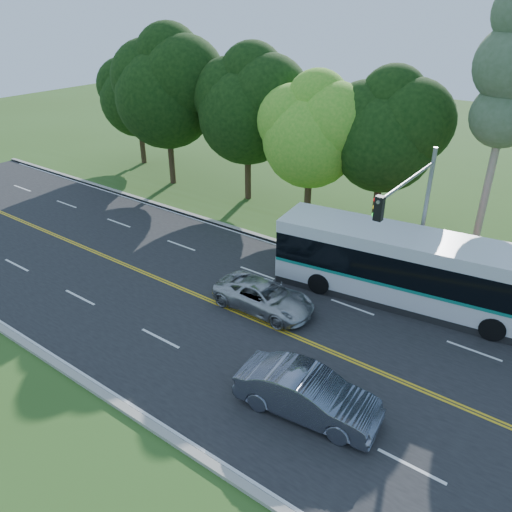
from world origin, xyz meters
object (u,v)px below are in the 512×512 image
Objects in this scene: traffic_signal at (412,209)px; suv at (264,296)px; sedan at (307,394)px; transit_bus at (415,271)px.

traffic_signal is 1.45× the size of suv.
traffic_signal is at bearing -47.65° from suv.
suv is (-4.75, -4.45, -3.98)m from traffic_signal.
sedan is at bearing -132.53° from suv.
traffic_signal is 0.53× the size of transit_bus.
traffic_signal is 9.66m from sedan.
traffic_signal is 7.63m from suv.
sedan reaches higher than suv.
traffic_signal is 1.39× the size of sedan.
suv is (-4.96, 4.42, -0.16)m from sedan.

